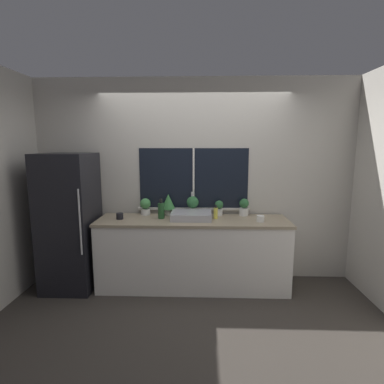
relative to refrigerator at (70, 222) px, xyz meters
The scene contains 16 objects.
ground_plane 1.80m from the refrigerator, ahead, with size 14.00×14.00×0.00m, color #38332D.
wall_back 1.69m from the refrigerator, 14.75° to the left, with size 8.00×0.09×2.70m.
wall_left 1.46m from the refrigerator, 115.37° to the left, with size 0.06×7.00×2.70m.
wall_right 3.95m from the refrigerator, 18.47° to the left, with size 0.06×7.00×2.70m.
counter 1.62m from the refrigerator, ahead, with size 2.41×0.62×0.90m.
refrigerator is the anchor object (origin of this frame).
sink 1.55m from the refrigerator, ahead, with size 0.50×0.44×0.31m.
potted_plant_far_left 0.97m from the refrigerator, 16.48° to the left, with size 0.14×0.14×0.22m.
potted_plant_left 1.27m from the refrigerator, 12.48° to the left, with size 0.18×0.18×0.28m.
potted_plant_center 1.59m from the refrigerator, ahead, with size 0.16×0.16×0.25m.
potted_plant_right 1.93m from the refrigerator, ahead, with size 0.11×0.11×0.20m.
potted_plant_far_right 2.26m from the refrigerator, ahead, with size 0.12×0.12×0.23m.
soap_bottle 1.86m from the refrigerator, ahead, with size 0.05×0.05×0.18m.
bottle_tall 1.17m from the refrigerator, ahead, with size 0.08×0.08×0.25m.
mug_black 0.64m from the refrigerator, ahead, with size 0.09×0.09×0.08m.
mug_white 2.40m from the refrigerator, ahead, with size 0.09×0.09×0.08m.
Camera 1 is at (0.12, -3.38, 1.84)m, focal length 28.00 mm.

